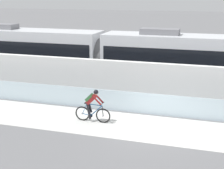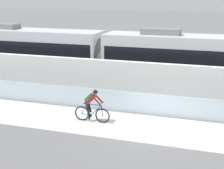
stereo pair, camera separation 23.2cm
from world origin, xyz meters
TOP-DOWN VIEW (x-y plane):
  - ground_plane at (0.00, 0.00)m, footprint 200.00×200.00m
  - bike_path_deck at (0.00, 0.00)m, footprint 32.00×3.20m
  - glass_parapet at (0.00, 1.85)m, footprint 32.00×0.05m
  - concrete_barrier_wall at (0.00, 3.65)m, footprint 32.00×0.36m
  - tram_rail_near at (0.00, 6.13)m, footprint 32.00×0.08m
  - tram_rail_far at (0.00, 7.57)m, footprint 32.00×0.08m
  - tram at (-4.70, 6.85)m, footprint 22.56×2.54m
  - cyclist_on_bike at (-2.90, -0.00)m, footprint 1.77×0.58m

SIDE VIEW (x-z plane):
  - ground_plane at x=0.00m, z-range 0.00..0.00m
  - tram_rail_near at x=0.00m, z-range 0.00..0.01m
  - tram_rail_far at x=0.00m, z-range 0.00..0.01m
  - bike_path_deck at x=0.00m, z-range 0.00..0.01m
  - glass_parapet at x=0.00m, z-range 0.00..1.08m
  - cyclist_on_bike at x=-2.90m, z-range -0.01..1.60m
  - concrete_barrier_wall at x=0.00m, z-range 0.00..2.28m
  - tram at x=-4.70m, z-range -0.01..3.80m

